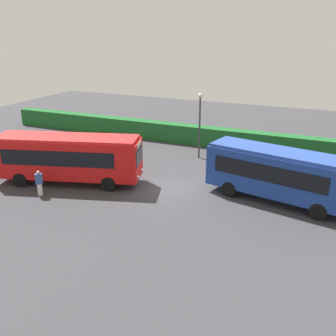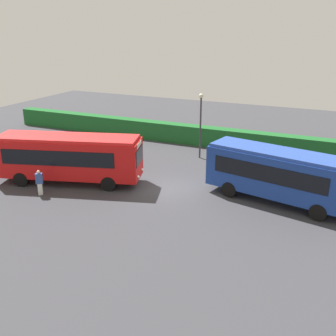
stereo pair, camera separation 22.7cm
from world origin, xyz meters
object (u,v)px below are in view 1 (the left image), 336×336
at_px(bus_red, 68,156).
at_px(person_center, 108,153).
at_px(person_left, 39,182).
at_px(lamppost, 200,118).
at_px(bus_blue, 280,173).

height_order(bus_red, person_center, bus_red).
relative_size(bus_red, person_left, 6.08).
relative_size(person_left, lamppost, 0.32).
bearing_deg(bus_red, person_center, 69.16).
bearing_deg(bus_red, person_left, -116.15).
bearing_deg(bus_red, bus_blue, -6.14).
height_order(bus_blue, person_left, bus_blue).
xyz_separation_m(bus_red, person_left, (-0.42, -2.60, -1.03)).
xyz_separation_m(person_left, lamppost, (6.73, 11.49, 2.46)).
distance_m(person_center, lamppost, 7.86).
relative_size(person_center, lamppost, 0.33).
xyz_separation_m(bus_blue, lamppost, (-7.46, 6.24, 1.45)).
xyz_separation_m(bus_red, bus_blue, (13.77, 2.65, -0.02)).
bearing_deg(lamppost, bus_red, -125.37).
xyz_separation_m(bus_blue, person_left, (-14.19, -5.25, -1.01)).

